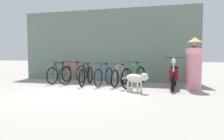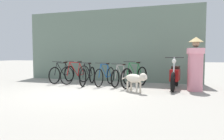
{
  "view_description": "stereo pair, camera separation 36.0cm",
  "coord_description": "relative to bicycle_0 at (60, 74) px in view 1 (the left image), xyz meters",
  "views": [
    {
      "loc": [
        2.92,
        -6.0,
        1.17
      ],
      "look_at": [
        0.93,
        1.0,
        0.65
      ],
      "focal_mm": 35.0,
      "sensor_mm": 36.0,
      "label": 1
    },
    {
      "loc": [
        3.26,
        -5.89,
        1.17
      ],
      "look_at": [
        0.93,
        1.0,
        0.65
      ],
      "focal_mm": 35.0,
      "sensor_mm": 36.0,
      "label": 2
    }
  ],
  "objects": [
    {
      "name": "shop_wall_back",
      "position": [
        1.57,
        1.26,
        1.2
      ],
      "size": [
        7.91,
        0.2,
        3.13
      ],
      "color": "slate",
      "rests_on": "ground"
    },
    {
      "name": "person_in_robes",
      "position": [
        5.13,
        -0.4,
        0.51
      ],
      "size": [
        0.58,
        0.58,
        1.73
      ],
      "rotation": [
        0.0,
        0.0,
        3.1
      ],
      "color": "pink",
      "rests_on": "ground"
    },
    {
      "name": "bicycle_4",
      "position": [
        2.57,
        -0.12,
        -0.02
      ],
      "size": [
        0.46,
        1.63,
        0.84
      ],
      "rotation": [
        0.0,
        0.0,
        -1.72
      ],
      "color": "black",
      "rests_on": "ground"
    },
    {
      "name": "ground_plane",
      "position": [
        1.57,
        -1.97,
        -0.36
      ],
      "size": [
        60.0,
        60.0,
        0.0
      ],
      "primitive_type": "plane",
      "color": "#9E998E"
    },
    {
      "name": "bicycle_0",
      "position": [
        0.0,
        0.0,
        0.0
      ],
      "size": [
        0.46,
        1.63,
        0.89
      ],
      "rotation": [
        0.0,
        0.0,
        -1.7
      ],
      "color": "black",
      "rests_on": "ground"
    },
    {
      "name": "bicycle_3",
      "position": [
        1.96,
        -0.2,
        -0.0
      ],
      "size": [
        0.46,
        1.65,
        0.87
      ],
      "rotation": [
        0.0,
        0.0,
        -1.68
      ],
      "color": "black",
      "rests_on": "ground"
    },
    {
      "name": "motorcycle",
      "position": [
        4.5,
        -0.23,
        0.08
      ],
      "size": [
        0.58,
        1.99,
        1.09
      ],
      "rotation": [
        0.0,
        0.0,
        -1.62
      ],
      "color": "black",
      "rests_on": "ground"
    },
    {
      "name": "bicycle_1",
      "position": [
        0.63,
        -0.01,
        0.02
      ],
      "size": [
        0.56,
        1.64,
        0.92
      ],
      "rotation": [
        0.0,
        0.0,
        -1.84
      ],
      "color": "black",
      "rests_on": "ground"
    },
    {
      "name": "stray_dog",
      "position": [
        3.37,
        -1.26,
        0.05
      ],
      "size": [
        1.02,
        0.8,
        0.62
      ],
      "rotation": [
        0.0,
        0.0,
        5.65
      ],
      "color": "beige",
      "rests_on": "ground"
    },
    {
      "name": "bicycle_5",
      "position": [
        3.12,
        -0.28,
        0.01
      ],
      "size": [
        0.64,
        1.68,
        0.93
      ],
      "rotation": [
        0.0,
        0.0,
        -1.9
      ],
      "color": "black",
      "rests_on": "ground"
    },
    {
      "name": "bicycle_2",
      "position": [
        1.27,
        -0.25,
        -0.01
      ],
      "size": [
        0.46,
        1.74,
        0.88
      ],
      "rotation": [
        0.0,
        0.0,
        -1.47
      ],
      "color": "black",
      "rests_on": "ground"
    }
  ]
}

